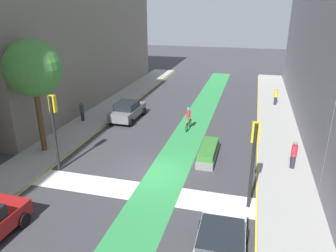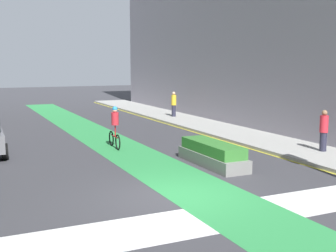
{
  "view_description": "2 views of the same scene",
  "coord_description": "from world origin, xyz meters",
  "px_view_note": "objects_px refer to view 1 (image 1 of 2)",
  "views": [
    {
      "loc": [
        5.2,
        -15.72,
        9.22
      ],
      "look_at": [
        0.06,
        3.6,
        1.64
      ],
      "focal_mm": 34.43,
      "sensor_mm": 36.0,
      "label": 1
    },
    {
      "loc": [
        -5.2,
        -10.76,
        3.7
      ],
      "look_at": [
        1.35,
        3.33,
        1.48
      ],
      "focal_mm": 47.03,
      "sensor_mm": 36.0,
      "label": 2
    }
  ],
  "objects_px": {
    "car_grey_left_far": "(128,110)",
    "street_tree_near": "(33,69)",
    "pedestrian_sidewalk_right_b": "(294,155)",
    "car_white_right_near": "(220,247)",
    "cyclist_in_lane": "(188,118)",
    "traffic_signal_near_left": "(54,119)",
    "traffic_signal_near_right": "(254,149)",
    "pedestrian_sidewalk_right_a": "(276,96)",
    "pedestrian_sidewalk_left_a": "(82,111)",
    "median_planter": "(208,152)"
  },
  "relations": [
    {
      "from": "car_grey_left_far",
      "to": "street_tree_near",
      "type": "relative_size",
      "value": 0.59
    },
    {
      "from": "car_grey_left_far",
      "to": "pedestrian_sidewalk_right_b",
      "type": "xyz_separation_m",
      "value": [
        12.71,
        -5.9,
        0.21
      ]
    },
    {
      "from": "car_white_right_near",
      "to": "street_tree_near",
      "type": "distance_m",
      "value": 14.97
    },
    {
      "from": "cyclist_in_lane",
      "to": "street_tree_near",
      "type": "relative_size",
      "value": 0.26
    },
    {
      "from": "traffic_signal_near_left",
      "to": "car_white_right_near",
      "type": "xyz_separation_m",
      "value": [
        9.99,
        -5.06,
        -2.36
      ]
    },
    {
      "from": "traffic_signal_near_right",
      "to": "car_white_right_near",
      "type": "relative_size",
      "value": 1.02
    },
    {
      "from": "pedestrian_sidewalk_right_a",
      "to": "traffic_signal_near_left",
      "type": "bearing_deg",
      "value": -127.8
    },
    {
      "from": "pedestrian_sidewalk_left_a",
      "to": "pedestrian_sidewalk_right_b",
      "type": "xyz_separation_m",
      "value": [
        16.06,
        -4.27,
        0.06
      ]
    },
    {
      "from": "cyclist_in_lane",
      "to": "pedestrian_sidewalk_right_a",
      "type": "height_order",
      "value": "cyclist_in_lane"
    },
    {
      "from": "cyclist_in_lane",
      "to": "car_white_right_near",
      "type": "bearing_deg",
      "value": -73.65
    },
    {
      "from": "traffic_signal_near_right",
      "to": "street_tree_near",
      "type": "bearing_deg",
      "value": 168.18
    },
    {
      "from": "car_grey_left_far",
      "to": "pedestrian_sidewalk_right_a",
      "type": "relative_size",
      "value": 2.54
    },
    {
      "from": "car_grey_left_far",
      "to": "street_tree_near",
      "type": "xyz_separation_m",
      "value": [
        -2.97,
        -7.45,
        4.75
      ]
    },
    {
      "from": "traffic_signal_near_right",
      "to": "traffic_signal_near_left",
      "type": "height_order",
      "value": "traffic_signal_near_left"
    },
    {
      "from": "traffic_signal_near_right",
      "to": "car_white_right_near",
      "type": "distance_m",
      "value": 4.82
    },
    {
      "from": "car_white_right_near",
      "to": "pedestrian_sidewalk_right_a",
      "type": "distance_m",
      "value": 21.87
    },
    {
      "from": "car_white_right_near",
      "to": "cyclist_in_lane",
      "type": "height_order",
      "value": "cyclist_in_lane"
    },
    {
      "from": "car_grey_left_far",
      "to": "cyclist_in_lane",
      "type": "relative_size",
      "value": 2.28
    },
    {
      "from": "pedestrian_sidewalk_right_b",
      "to": "street_tree_near",
      "type": "xyz_separation_m",
      "value": [
        -15.69,
        -1.55,
        4.54
      ]
    },
    {
      "from": "cyclist_in_lane",
      "to": "pedestrian_sidewalk_right_b",
      "type": "relative_size",
      "value": 1.1
    },
    {
      "from": "car_grey_left_far",
      "to": "pedestrian_sidewalk_right_a",
      "type": "bearing_deg",
      "value": 30.56
    },
    {
      "from": "traffic_signal_near_right",
      "to": "median_planter",
      "type": "xyz_separation_m",
      "value": [
        -2.65,
        4.65,
        -2.61
      ]
    },
    {
      "from": "traffic_signal_near_right",
      "to": "traffic_signal_near_left",
      "type": "distance_m",
      "value": 10.97
    },
    {
      "from": "car_white_right_near",
      "to": "pedestrian_sidewalk_left_a",
      "type": "relative_size",
      "value": 2.69
    },
    {
      "from": "car_grey_left_far",
      "to": "pedestrian_sidewalk_left_a",
      "type": "bearing_deg",
      "value": -154.0
    },
    {
      "from": "traffic_signal_near_left",
      "to": "pedestrian_sidewalk_left_a",
      "type": "bearing_deg",
      "value": 109.59
    },
    {
      "from": "pedestrian_sidewalk_left_a",
      "to": "street_tree_near",
      "type": "xyz_separation_m",
      "value": [
        0.37,
        -5.82,
        4.61
      ]
    },
    {
      "from": "pedestrian_sidewalk_right_a",
      "to": "pedestrian_sidewalk_right_b",
      "type": "bearing_deg",
      "value": -88.16
    },
    {
      "from": "median_planter",
      "to": "traffic_signal_near_right",
      "type": "bearing_deg",
      "value": -60.29
    },
    {
      "from": "street_tree_near",
      "to": "pedestrian_sidewalk_left_a",
      "type": "bearing_deg",
      "value": 93.67
    },
    {
      "from": "car_grey_left_far",
      "to": "traffic_signal_near_right",
      "type": "bearing_deg",
      "value": -44.72
    },
    {
      "from": "cyclist_in_lane",
      "to": "pedestrian_sidewalk_left_a",
      "type": "distance_m",
      "value": 8.83
    },
    {
      "from": "car_white_right_near",
      "to": "pedestrian_sidewalk_right_b",
      "type": "height_order",
      "value": "pedestrian_sidewalk_right_b"
    },
    {
      "from": "traffic_signal_near_right",
      "to": "pedestrian_sidewalk_right_b",
      "type": "relative_size",
      "value": 2.55
    },
    {
      "from": "pedestrian_sidewalk_right_b",
      "to": "traffic_signal_near_right",
      "type": "bearing_deg",
      "value": -118.73
    },
    {
      "from": "car_grey_left_far",
      "to": "median_planter",
      "type": "bearing_deg",
      "value": -36.04
    },
    {
      "from": "traffic_signal_near_right",
      "to": "pedestrian_sidewalk_right_b",
      "type": "bearing_deg",
      "value": 61.27
    },
    {
      "from": "pedestrian_sidewalk_right_b",
      "to": "street_tree_near",
      "type": "bearing_deg",
      "value": -174.36
    },
    {
      "from": "car_grey_left_far",
      "to": "pedestrian_sidewalk_right_a",
      "type": "distance_m",
      "value": 14.28
    },
    {
      "from": "pedestrian_sidewalk_right_a",
      "to": "median_planter",
      "type": "xyz_separation_m",
      "value": [
        -4.61,
        -12.85,
        -0.59
      ]
    },
    {
      "from": "pedestrian_sidewalk_left_a",
      "to": "pedestrian_sidewalk_right_b",
      "type": "height_order",
      "value": "pedestrian_sidewalk_right_b"
    },
    {
      "from": "traffic_signal_near_left",
      "to": "pedestrian_sidewalk_right_b",
      "type": "bearing_deg",
      "value": 14.57
    },
    {
      "from": "traffic_signal_near_left",
      "to": "street_tree_near",
      "type": "xyz_separation_m",
      "value": [
        -2.38,
        1.91,
        2.38
      ]
    },
    {
      "from": "traffic_signal_near_right",
      "to": "pedestrian_sidewalk_left_a",
      "type": "bearing_deg",
      "value": 147.84
    },
    {
      "from": "car_grey_left_far",
      "to": "median_planter",
      "type": "relative_size",
      "value": 1.21
    },
    {
      "from": "car_white_right_near",
      "to": "car_grey_left_far",
      "type": "relative_size",
      "value": 1.0
    },
    {
      "from": "traffic_signal_near_left",
      "to": "pedestrian_sidewalk_right_a",
      "type": "distance_m",
      "value": 21.14
    },
    {
      "from": "pedestrian_sidewalk_right_b",
      "to": "traffic_signal_near_left",
      "type": "bearing_deg",
      "value": -165.43
    },
    {
      "from": "street_tree_near",
      "to": "traffic_signal_near_left",
      "type": "bearing_deg",
      "value": -38.76
    },
    {
      "from": "car_white_right_near",
      "to": "cyclist_in_lane",
      "type": "xyz_separation_m",
      "value": [
        -3.93,
        13.4,
        0.17
      ]
    }
  ]
}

